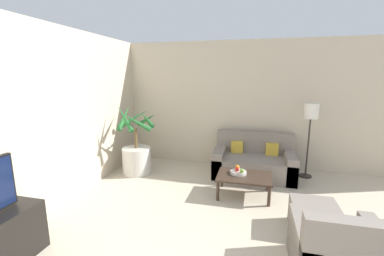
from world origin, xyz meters
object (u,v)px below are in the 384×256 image
Objects in this scene: floor_lamp at (311,117)px; apple_red at (237,169)px; fruit_bowl at (238,172)px; potted_palm at (137,153)px; ottoman at (313,216)px; apple_green at (242,171)px; sofa_loveseat at (254,162)px; orange_fruit at (237,167)px; coffee_table at (244,178)px.

floor_lamp is 1.85m from apple_red.
floor_lamp reaches higher than fruit_bowl.
potted_palm is 2.11m from apple_red.
potted_palm reaches higher than ottoman.
apple_green is at bearing -37.01° from apple_red.
sofa_loveseat is 1.07× the size of floor_lamp.
apple_red is at bearing -88.32° from orange_fruit.
floor_lamp is at bearing 10.71° from potted_palm.
floor_lamp is at bearing 82.95° from ottoman.
apple_green is (-0.04, -0.02, 0.13)m from coffee_table.
apple_red is at bearing -105.73° from sofa_loveseat.
coffee_table is 12.07× the size of apple_green.
potted_palm is at bearing 166.79° from coffee_table.
apple_green is (2.14, -0.53, 0.02)m from potted_palm.
sofa_loveseat is 0.96m from fruit_bowl.
orange_fruit is at bearing 138.80° from ottoman.
orange_fruit reaches higher than coffee_table.
sofa_loveseat is 1.92m from ottoman.
apple_red is 0.95× the size of orange_fruit.
orange_fruit is 1.41m from ottoman.
floor_lamp is 2.62× the size of ottoman.
sofa_loveseat reaches higher than coffee_table.
sofa_loveseat is at bearing 75.30° from fruit_bowl.
sofa_loveseat is at bearing 81.76° from coffee_table.
floor_lamp reaches higher than sofa_loveseat.
fruit_bowl is 3.52× the size of orange_fruit.
floor_lamp is 19.15× the size of orange_fruit.
potted_palm reaches higher than orange_fruit.
ottoman is at bearing -40.27° from coffee_table.
apple_green is at bearing -100.49° from sofa_loveseat.
apple_green is (0.08, -0.06, 0.00)m from apple_red.
orange_fruit reaches higher than apple_green.
apple_red reaches higher than fruit_bowl.
apple_green is at bearing -157.37° from coffee_table.
fruit_bowl is (-0.24, -0.92, 0.11)m from sofa_loveseat.
floor_lamp reaches higher than apple_green.
floor_lamp is 1.83m from apple_green.
floor_lamp is 2.18m from ottoman.
apple_red is (2.06, -0.47, 0.02)m from potted_palm.
potted_palm is 2.37m from sofa_loveseat.
sofa_loveseat is 0.90m from orange_fruit.
apple_green is at bearing -13.91° from potted_palm.
sofa_loveseat is at bearing -170.76° from floor_lamp.
ottoman reaches higher than coffee_table.
apple_red is at bearing -150.94° from fruit_bowl.
coffee_table is 1.58× the size of ottoman.
orange_fruit is (-0.08, 0.15, 0.00)m from apple_green.
floor_lamp is 5.44× the size of fruit_bowl.
coffee_table is at bearing -19.01° from apple_red.
orange_fruit is (-0.12, 0.14, 0.13)m from coffee_table.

